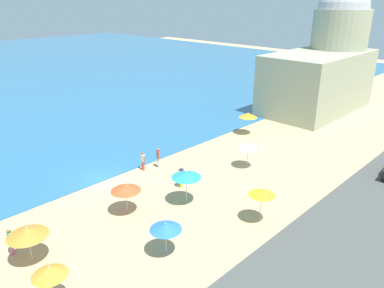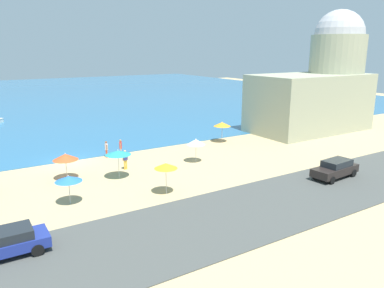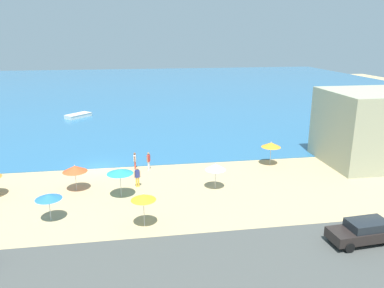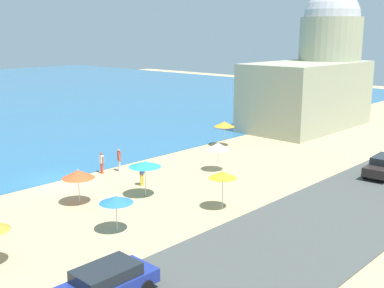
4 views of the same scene
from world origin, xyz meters
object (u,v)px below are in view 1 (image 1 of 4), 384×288
object	(u,v)px
beach_umbrella_3	(186,175)
harbor_fortress	(328,63)
beach_umbrella_2	(166,227)
bather_2	(10,240)
bather_1	(158,157)
beach_umbrella_4	(262,192)
beach_umbrella_0	(126,187)
beach_umbrella_9	(248,146)
bather_3	(181,175)
beach_umbrella_7	(248,115)
bather_4	(143,160)
beach_umbrella_1	(49,271)
beach_umbrella_6	(27,232)

from	to	relation	value
beach_umbrella_3	harbor_fortress	distance (m)	31.38
beach_umbrella_2	bather_2	size ratio (longest dim) A/B	1.22
bather_1	beach_umbrella_2	bearing A→B (deg)	-128.73
beach_umbrella_4	bather_2	distance (m)	15.32
beach_umbrella_0	bather_1	bearing A→B (deg)	32.34
beach_umbrella_0	bather_1	xyz separation A→B (m)	(6.32, 4.00, -0.94)
beach_umbrella_9	bather_3	world-z (taller)	beach_umbrella_9
beach_umbrella_2	bather_2	distance (m)	8.94
beach_umbrella_7	beach_umbrella_9	size ratio (longest dim) A/B	1.05
beach_umbrella_7	harbor_fortress	distance (m)	16.44
bather_4	harbor_fortress	size ratio (longest dim) A/B	0.10
beach_umbrella_3	bather_2	distance (m)	11.62
beach_umbrella_7	harbor_fortress	bearing A→B (deg)	-2.43
beach_umbrella_3	bather_4	xyz separation A→B (m)	(1.22, 6.49, -1.27)
beach_umbrella_0	bather_4	world-z (taller)	beach_umbrella_0
beach_umbrella_1	harbor_fortress	distance (m)	42.81
beach_umbrella_2	beach_umbrella_1	bearing A→B (deg)	170.84
beach_umbrella_4	beach_umbrella_3	bearing A→B (deg)	107.93
bather_2	bather_3	distance (m)	12.56
beach_umbrella_7	bather_2	size ratio (longest dim) A/B	1.41
beach_umbrella_0	beach_umbrella_7	size ratio (longest dim) A/B	0.94
beach_umbrella_3	beach_umbrella_7	size ratio (longest dim) A/B	1.02
beach_umbrella_4	bather_2	size ratio (longest dim) A/B	1.43
beach_umbrella_9	bather_3	size ratio (longest dim) A/B	1.29
beach_umbrella_4	bather_3	size ratio (longest dim) A/B	1.38
beach_umbrella_0	beach_umbrella_9	distance (m)	11.83
beach_umbrella_1	bather_2	size ratio (longest dim) A/B	1.34
beach_umbrella_0	beach_umbrella_7	xyz separation A→B (m)	(18.57, 3.55, 0.18)
beach_umbrella_9	harbor_fortress	size ratio (longest dim) A/B	0.14
beach_umbrella_9	harbor_fortress	xyz separation A→B (m)	(22.85, 4.38, 3.78)
beach_umbrella_1	bather_2	world-z (taller)	beach_umbrella_1
beach_umbrella_4	bather_1	xyz separation A→B (m)	(0.85, 11.21, -1.19)
beach_umbrella_1	bather_4	bearing A→B (deg)	34.95
beach_umbrella_2	beach_umbrella_7	bearing A→B (deg)	24.11
beach_umbrella_3	beach_umbrella_0	bearing A→B (deg)	152.13
beach_umbrella_2	bather_4	bearing A→B (deg)	57.92
beach_umbrella_1	bather_4	size ratio (longest dim) A/B	1.36
beach_umbrella_7	bather_3	world-z (taller)	beach_umbrella_7
beach_umbrella_4	beach_umbrella_6	size ratio (longest dim) A/B	1.11
beach_umbrella_4	bather_1	size ratio (longest dim) A/B	1.38
beach_umbrella_2	beach_umbrella_4	xyz separation A→B (m)	(6.57, -1.96, 0.35)
beach_umbrella_0	beach_umbrella_6	distance (m)	6.83
beach_umbrella_0	bather_3	world-z (taller)	beach_umbrella_0
beach_umbrella_3	bather_4	distance (m)	6.73
beach_umbrella_4	beach_umbrella_1	bearing A→B (deg)	167.00
beach_umbrella_6	bather_3	bearing A→B (deg)	1.13
beach_umbrella_9	harbor_fortress	distance (m)	23.57
beach_umbrella_3	beach_umbrella_4	world-z (taller)	beach_umbrella_3
beach_umbrella_1	beach_umbrella_4	xyz separation A→B (m)	(12.93, -2.98, 0.20)
beach_umbrella_1	bather_3	world-z (taller)	beach_umbrella_1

